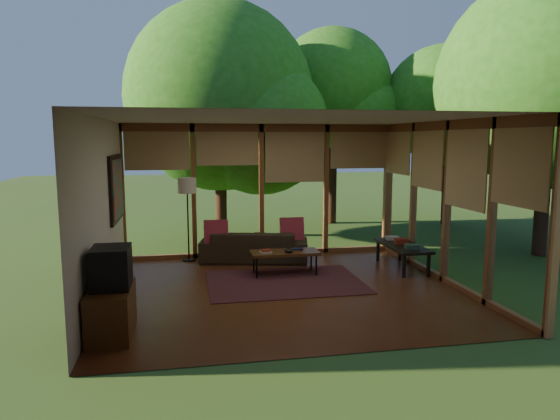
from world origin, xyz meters
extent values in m
plane|color=brown|center=(0.00, 0.00, 0.00)|extent=(5.50, 5.50, 0.00)
plane|color=silver|center=(0.00, 0.00, 2.70)|extent=(5.50, 5.50, 0.00)
cube|color=silver|center=(-2.75, 0.00, 1.35)|extent=(0.04, 5.00, 2.70)
cube|color=silver|center=(0.00, -2.50, 1.35)|extent=(5.50, 0.04, 2.70)
cube|color=brown|center=(0.00, 2.50, 1.35)|extent=(5.50, 0.12, 2.70)
cube|color=brown|center=(2.75, 0.00, 1.35)|extent=(0.12, 5.00, 2.70)
plane|color=#365821|center=(8.00, 8.00, -0.01)|extent=(40.00, 40.00, 0.00)
cylinder|color=#3C1F15|center=(-0.67, 4.78, 2.19)|extent=(0.28, 0.28, 4.38)
sphere|color=#215F15|center=(-0.67, 4.78, 3.41)|extent=(4.53, 4.53, 4.53)
cylinder|color=#3C1F15|center=(2.59, 6.22, 2.45)|extent=(0.28, 0.28, 4.89)
sphere|color=#215F15|center=(2.59, 6.22, 3.81)|extent=(3.32, 3.32, 3.32)
cylinder|color=#3C1F15|center=(5.53, 1.41, 2.25)|extent=(0.28, 0.28, 4.50)
sphere|color=#215F15|center=(5.53, 1.41, 3.50)|extent=(4.25, 4.25, 4.25)
cylinder|color=#3C1F15|center=(5.48, 5.32, 2.12)|extent=(0.28, 0.28, 4.25)
sphere|color=#215F15|center=(5.48, 5.32, 3.30)|extent=(3.30, 3.30, 3.30)
cube|color=maroon|center=(0.07, 0.41, 0.01)|extent=(2.58, 1.83, 0.01)
imported|color=#312718|center=(-0.23, 2.00, 0.30)|extent=(2.21, 1.25, 0.61)
cube|color=maroon|center=(-0.98, 1.95, 0.61)|extent=(0.46, 0.25, 0.48)
cube|color=maroon|center=(0.52, 1.95, 0.61)|extent=(0.46, 0.25, 0.49)
cube|color=#AEA69E|center=(-0.18, 0.84, 0.44)|extent=(0.21, 0.17, 0.03)
cube|color=maroon|center=(-0.18, 0.84, 0.47)|extent=(0.18, 0.15, 0.03)
cube|color=black|center=(0.42, 0.97, 0.44)|extent=(0.22, 0.19, 0.03)
ellipsoid|color=black|center=(0.22, 0.79, 0.46)|extent=(0.16, 0.16, 0.07)
cube|color=#5A3318|center=(-2.47, -1.40, 0.30)|extent=(0.50, 1.00, 0.60)
cube|color=black|center=(-2.45, -1.40, 0.85)|extent=(0.45, 0.55, 0.50)
cube|color=#2C4E3F|center=(2.40, 0.51, 0.50)|extent=(0.25, 0.20, 0.08)
cube|color=maroon|center=(2.40, 0.96, 0.51)|extent=(0.24, 0.18, 0.10)
cube|color=#AEA69E|center=(2.40, 1.36, 0.49)|extent=(0.27, 0.21, 0.07)
cylinder|color=black|center=(-1.50, 2.28, 0.01)|extent=(0.26, 0.26, 0.03)
cylinder|color=black|center=(-1.50, 2.28, 0.79)|extent=(0.03, 0.03, 1.52)
cylinder|color=beige|center=(-1.50, 2.28, 1.50)|extent=(0.36, 0.36, 0.30)
cube|color=#5A3318|center=(0.17, 0.89, 0.40)|extent=(1.20, 0.50, 0.05)
cylinder|color=black|center=(-0.36, 0.71, 0.19)|extent=(0.03, 0.03, 0.38)
cylinder|color=black|center=(0.70, 0.71, 0.19)|extent=(0.03, 0.03, 0.38)
cylinder|color=black|center=(-0.36, 1.07, 0.19)|extent=(0.03, 0.03, 0.38)
cylinder|color=black|center=(0.70, 1.07, 0.19)|extent=(0.03, 0.03, 0.38)
cube|color=black|center=(2.40, 0.91, 0.43)|extent=(0.60, 1.40, 0.05)
cube|color=black|center=(2.17, 0.31, 0.20)|extent=(0.05, 0.05, 0.40)
cube|color=black|center=(2.63, 0.31, 0.20)|extent=(0.05, 0.05, 0.40)
cube|color=black|center=(2.17, 1.51, 0.20)|extent=(0.05, 0.05, 0.40)
cube|color=black|center=(2.63, 1.51, 0.20)|extent=(0.05, 0.05, 0.40)
cube|color=black|center=(-2.72, 1.40, 1.55)|extent=(0.05, 1.35, 1.15)
cube|color=#1A7573|center=(-2.69, 1.40, 1.55)|extent=(0.02, 1.20, 1.00)
camera|label=1|loc=(-1.54, -7.58, 2.39)|focal=32.00mm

